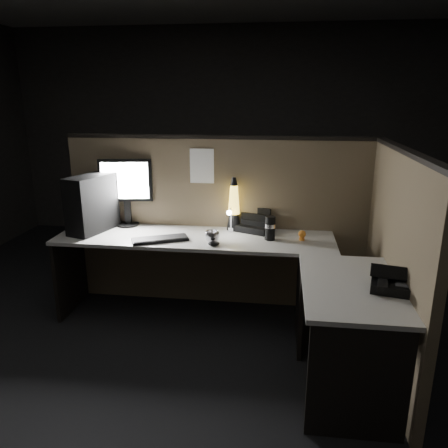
# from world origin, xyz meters

# --- Properties ---
(floor) EXTENTS (6.00, 6.00, 0.00)m
(floor) POSITION_xyz_m (0.00, 0.00, 0.00)
(floor) COLOR black
(floor) RESTS_ON ground
(room_shell) EXTENTS (6.00, 6.00, 6.00)m
(room_shell) POSITION_xyz_m (0.00, 0.00, 1.62)
(room_shell) COLOR silver
(room_shell) RESTS_ON ground
(partition_back) EXTENTS (2.66, 0.06, 1.50)m
(partition_back) POSITION_xyz_m (0.00, 0.93, 0.75)
(partition_back) COLOR brown
(partition_back) RESTS_ON ground
(partition_right) EXTENTS (0.06, 1.66, 1.50)m
(partition_right) POSITION_xyz_m (1.33, 0.10, 0.75)
(partition_right) COLOR brown
(partition_right) RESTS_ON ground
(desk) EXTENTS (2.60, 1.60, 0.73)m
(desk) POSITION_xyz_m (0.18, 0.25, 0.58)
(desk) COLOR beige
(desk) RESTS_ON ground
(pc_tower) EXTENTS (0.34, 0.50, 0.48)m
(pc_tower) POSITION_xyz_m (-1.04, 0.64, 0.97)
(pc_tower) COLOR black
(pc_tower) RESTS_ON desk
(monitor) EXTENTS (0.46, 0.20, 0.59)m
(monitor) POSITION_xyz_m (-0.81, 0.86, 1.09)
(monitor) COLOR black
(monitor) RESTS_ON desk
(keyboard) EXTENTS (0.47, 0.32, 0.02)m
(keyboard) POSITION_xyz_m (-0.40, 0.46, 0.74)
(keyboard) COLOR black
(keyboard) RESTS_ON desk
(mouse) EXTENTS (0.11, 0.09, 0.04)m
(mouse) POSITION_xyz_m (0.04, 0.39, 0.75)
(mouse) COLOR black
(mouse) RESTS_ON desk
(clip_lamp) EXTENTS (0.04, 0.17, 0.22)m
(clip_lamp) POSITION_xyz_m (0.13, 0.72, 0.86)
(clip_lamp) COLOR white
(clip_lamp) RESTS_ON desk
(organizer) EXTENTS (0.35, 0.33, 0.21)m
(organizer) POSITION_xyz_m (0.34, 0.84, 0.78)
(organizer) COLOR black
(organizer) RESTS_ON desk
(lava_lamp) EXTENTS (0.12, 0.12, 0.46)m
(lava_lamp) POSITION_xyz_m (0.15, 0.84, 0.92)
(lava_lamp) COLOR black
(lava_lamp) RESTS_ON desk
(travel_mug) EXTENTS (0.09, 0.09, 0.20)m
(travel_mug) POSITION_xyz_m (0.47, 0.60, 0.83)
(travel_mug) COLOR black
(travel_mug) RESTS_ON desk
(steel_mug) EXTENTS (0.14, 0.14, 0.09)m
(steel_mug) POSITION_xyz_m (0.02, 0.48, 0.78)
(steel_mug) COLOR #B9B8C0
(steel_mug) RESTS_ON desk
(figurine) EXTENTS (0.06, 0.06, 0.06)m
(figurine) POSITION_xyz_m (0.73, 0.62, 0.78)
(figurine) COLOR orange
(figurine) RESTS_ON desk
(pinned_paper) EXTENTS (0.21, 0.00, 0.30)m
(pinned_paper) POSITION_xyz_m (-0.13, 0.90, 1.27)
(pinned_paper) COLOR white
(pinned_paper) RESTS_ON partition_back
(desk_phone) EXTENTS (0.31, 0.31, 0.16)m
(desk_phone) POSITION_xyz_m (1.24, -0.24, 0.79)
(desk_phone) COLOR black
(desk_phone) RESTS_ON desk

